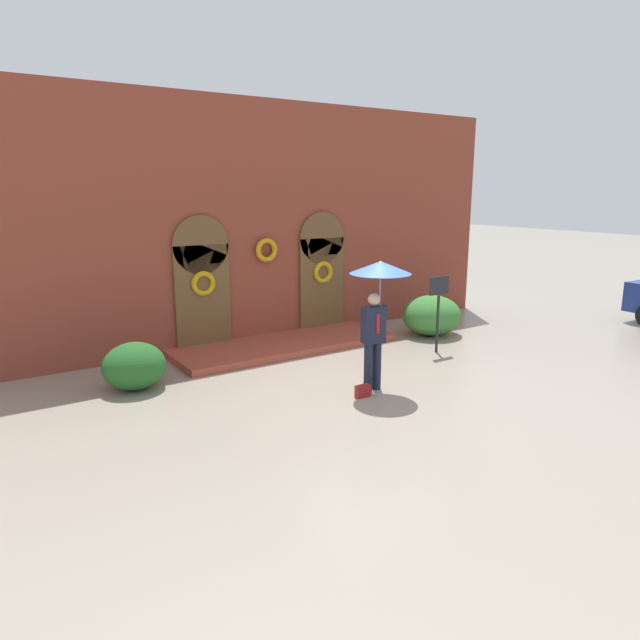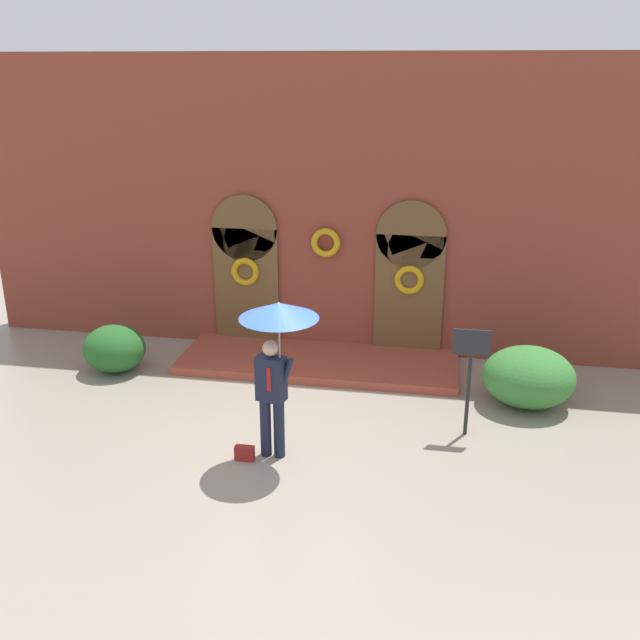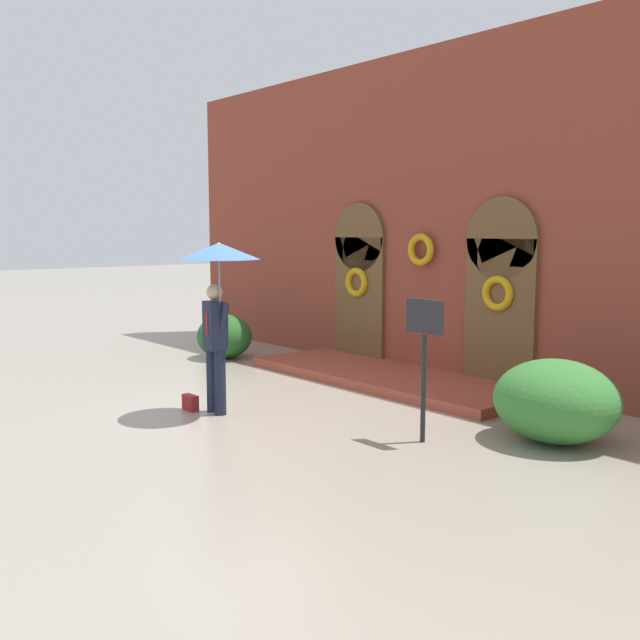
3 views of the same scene
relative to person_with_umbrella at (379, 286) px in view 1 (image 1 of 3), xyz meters
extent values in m
plane|color=gray|center=(-0.03, 0.27, -1.91)|extent=(80.00, 80.00, 0.00)
cube|color=brown|center=(-0.03, 4.47, 0.89)|extent=(14.00, 0.50, 5.60)
cube|color=brown|center=(-1.63, 4.18, -0.71)|extent=(1.30, 0.08, 2.40)
cylinder|color=brown|center=(-1.63, 4.18, 0.49)|extent=(1.30, 0.08, 1.30)
cube|color=brown|center=(1.57, 4.18, -0.71)|extent=(1.30, 0.08, 2.40)
cylinder|color=brown|center=(1.57, 4.18, 0.49)|extent=(1.30, 0.08, 1.30)
torus|color=#C69314|center=(-1.63, 4.11, -0.36)|extent=(0.56, 0.12, 0.56)
torus|color=#C69314|center=(1.57, 4.11, -0.36)|extent=(0.56, 0.12, 0.56)
torus|color=#C69314|center=(-0.03, 4.11, 0.29)|extent=(0.56, 0.12, 0.56)
cube|color=#98402E|center=(-0.03, 3.32, -1.83)|extent=(5.20, 1.80, 0.16)
cylinder|color=#191E33|center=(-0.20, 0.00, -1.46)|extent=(0.16, 0.16, 0.90)
cylinder|color=#191E33|center=(0.00, 0.00, -1.46)|extent=(0.16, 0.16, 0.90)
cube|color=#191E33|center=(-0.10, 0.00, -0.68)|extent=(0.45, 0.33, 0.66)
cube|color=#A51919|center=(-0.10, -0.13, -0.64)|extent=(0.06, 0.02, 0.36)
sphere|color=tan|center=(-0.10, 0.00, -0.22)|extent=(0.22, 0.22, 0.22)
cylinder|color=#191E33|center=(0.12, 0.00, -0.58)|extent=(0.22, 0.09, 0.46)
cylinder|color=gray|center=(0.03, 0.00, -0.26)|extent=(0.02, 0.02, 0.98)
cone|color=#284CB7|center=(0.03, 0.00, 0.34)|extent=(1.10, 1.10, 0.22)
cone|color=white|center=(0.03, 0.00, 0.35)|extent=(0.61, 0.60, 0.20)
cube|color=maroon|center=(-0.47, -0.20, -1.80)|extent=(0.28, 0.12, 0.22)
cylinder|color=black|center=(2.67, 1.15, -1.26)|extent=(0.06, 0.06, 1.30)
cube|color=#232328|center=(2.67, 1.15, -0.39)|extent=(0.56, 0.03, 0.40)
ellipsoid|color=#235B23|center=(-3.70, 2.46, -1.48)|extent=(1.14, 1.07, 0.87)
ellipsoid|color=#387A33|center=(3.69, 2.37, -1.41)|extent=(1.51, 1.39, 1.00)
camera|label=1|loc=(-6.38, -7.73, 1.69)|focal=32.00mm
camera|label=2|loc=(2.18, -8.85, 3.49)|focal=40.00mm
camera|label=3|loc=(8.19, -5.18, 0.60)|focal=40.00mm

